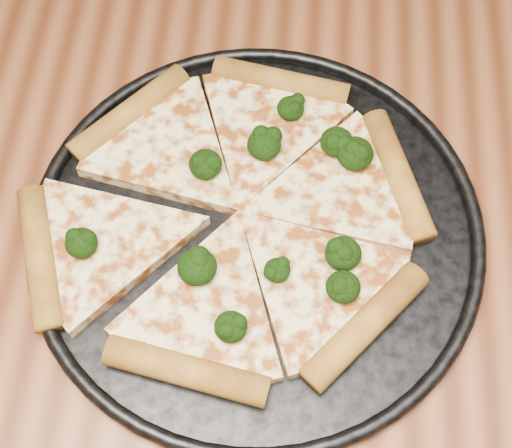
{
  "coord_description": "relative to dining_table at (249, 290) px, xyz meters",
  "views": [
    {
      "loc": [
        0.03,
        -0.27,
        1.32
      ],
      "look_at": [
        0.01,
        0.02,
        0.77
      ],
      "focal_mm": 51.08,
      "sensor_mm": 36.0,
      "label": 1
    }
  ],
  "objects": [
    {
      "name": "ground",
      "position": [
        0.0,
        0.0,
        -0.66
      ],
      "size": [
        4.0,
        4.0,
        0.0
      ],
      "primitive_type": "plane",
      "color": "brown",
      "rests_on": "ground"
    },
    {
      "name": "pizza",
      "position": [
        -0.01,
        0.03,
        0.11
      ],
      "size": [
        0.36,
        0.33,
        0.03
      ],
      "rotation": [
        0.0,
        0.0,
        -0.19
      ],
      "color": "#F6DC97",
      "rests_on": "pizza_pan"
    },
    {
      "name": "broccoli_florets",
      "position": [
        0.02,
        0.03,
        0.12
      ],
      "size": [
        0.25,
        0.24,
        0.02
      ],
      "color": "black",
      "rests_on": "pizza"
    },
    {
      "name": "pizza_pan",
      "position": [
        0.01,
        0.02,
        0.1
      ],
      "size": [
        0.39,
        0.39,
        0.02
      ],
      "color": "black",
      "rests_on": "dining_table"
    },
    {
      "name": "dining_table",
      "position": [
        0.0,
        0.0,
        0.0
      ],
      "size": [
        1.2,
        0.9,
        0.75
      ],
      "color": "brown",
      "rests_on": "ground"
    }
  ]
}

